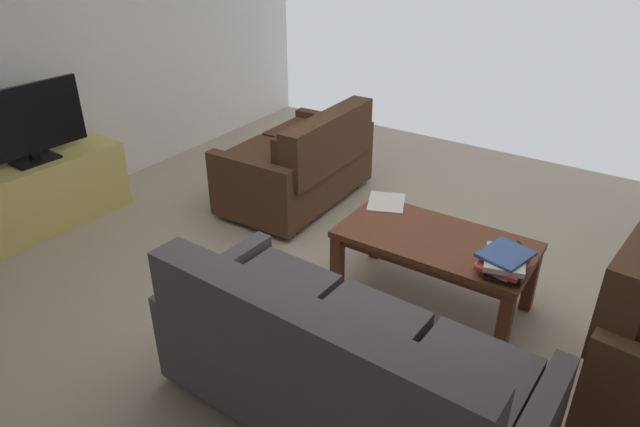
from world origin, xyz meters
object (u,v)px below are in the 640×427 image
(coffee_table, at_px, (435,247))
(loose_magazine, at_px, (386,202))
(flat_tv, at_px, (26,123))
(tv_remote, at_px, (508,245))
(tv_stand, at_px, (44,194))
(loveseat_near, at_px, (301,163))
(book_stack, at_px, (504,262))
(sofa_main, at_px, (339,367))

(coffee_table, xyz_separation_m, loose_magazine, (0.47, -0.24, 0.07))
(flat_tv, relative_size, tv_remote, 5.91)
(tv_stand, bearing_deg, loveseat_near, -134.84)
(book_stack, relative_size, loose_magazine, 1.16)
(sofa_main, bearing_deg, tv_remote, -105.33)
(sofa_main, bearing_deg, book_stack, -111.89)
(loveseat_near, bearing_deg, coffee_table, 155.44)
(sofa_main, relative_size, book_stack, 5.46)
(tv_remote, bearing_deg, loveseat_near, -16.15)
(tv_stand, bearing_deg, tv_remote, -164.92)
(loveseat_near, bearing_deg, sofa_main, 129.59)
(coffee_table, bearing_deg, loose_magazine, -27.32)
(sofa_main, xyz_separation_m, loveseat_near, (1.52, -1.84, -0.00))
(loveseat_near, xyz_separation_m, flat_tv, (1.42, 1.43, 0.48))
(loveseat_near, height_order, tv_remote, loveseat_near)
(loveseat_near, height_order, flat_tv, flat_tv)
(loveseat_near, xyz_separation_m, book_stack, (-1.93, 0.82, 0.17))
(tv_stand, distance_m, book_stack, 3.42)
(book_stack, bearing_deg, coffee_table, -17.08)
(flat_tv, height_order, loose_magazine, flat_tv)
(tv_stand, height_order, loose_magazine, tv_stand)
(coffee_table, distance_m, book_stack, 0.49)
(sofa_main, distance_m, tv_remote, 1.35)
(tv_remote, relative_size, loose_magazine, 0.51)
(flat_tv, distance_m, loose_magazine, 2.66)
(tv_stand, bearing_deg, coffee_table, -165.44)
(flat_tv, bearing_deg, tv_stand, 38.98)
(sofa_main, relative_size, loose_magazine, 6.35)
(tv_stand, bearing_deg, sofa_main, 172.15)
(flat_tv, bearing_deg, sofa_main, 172.14)
(loveseat_near, bearing_deg, flat_tv, 45.16)
(tv_remote, bearing_deg, loose_magazine, -7.04)
(coffee_table, height_order, tv_remote, tv_remote)
(loveseat_near, relative_size, tv_remote, 8.91)
(flat_tv, bearing_deg, loveseat_near, -134.84)
(sofa_main, distance_m, loose_magazine, 1.49)
(loose_magazine, bearing_deg, coffee_table, -49.96)
(sofa_main, height_order, loose_magazine, sofa_main)
(loveseat_near, height_order, tv_stand, loveseat_near)
(loveseat_near, relative_size, loose_magazine, 4.55)
(sofa_main, distance_m, book_stack, 1.12)
(coffee_table, bearing_deg, tv_stand, 14.56)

